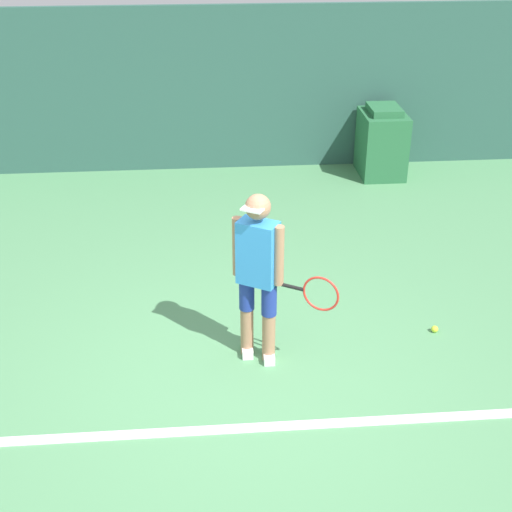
% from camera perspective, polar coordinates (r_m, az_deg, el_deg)
% --- Properties ---
extents(ground_plane, '(24.00, 24.00, 0.00)m').
position_cam_1_polar(ground_plane, '(6.38, -0.95, -10.04)').
color(ground_plane, '#518C5B').
extents(back_wall, '(24.00, 0.10, 2.38)m').
position_cam_1_polar(back_wall, '(10.69, -2.97, 13.15)').
color(back_wall, '#2D564C').
rests_on(back_wall, ground_plane).
extents(court_baseline, '(21.60, 0.10, 0.01)m').
position_cam_1_polar(court_baseline, '(5.91, -0.54, -13.60)').
color(court_baseline, white).
rests_on(court_baseline, ground_plane).
extents(tennis_player, '(0.87, 0.57, 1.62)m').
position_cam_1_polar(tennis_player, '(6.20, 0.27, -1.26)').
color(tennis_player, '#A37556').
rests_on(tennis_player, ground_plane).
extents(tennis_ball, '(0.07, 0.07, 0.07)m').
position_cam_1_polar(tennis_ball, '(7.21, 14.10, -5.69)').
color(tennis_ball, '#D1E533').
rests_on(tennis_ball, ground_plane).
extents(covered_chair, '(0.62, 0.81, 1.03)m').
position_cam_1_polar(covered_chair, '(10.74, 10.02, 8.94)').
color(covered_chair, '#28663D').
rests_on(covered_chair, ground_plane).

